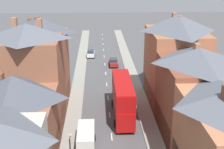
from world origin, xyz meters
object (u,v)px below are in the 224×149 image
at_px(double_decker_bus_lead, 123,98).
at_px(car_parked_right_a, 91,53).
at_px(car_near_silver, 114,62).
at_px(delivery_van, 86,138).

relative_size(double_decker_bus_lead, car_parked_right_a, 2.83).
xyz_separation_m(double_decker_bus_lead, car_parked_right_a, (-4.89, 30.28, -2.01)).
relative_size(car_near_silver, car_parked_right_a, 1.05).
height_order(double_decker_bus_lead, car_near_silver, double_decker_bus_lead).
height_order(car_near_silver, car_parked_right_a, car_near_silver).
relative_size(double_decker_bus_lead, delivery_van, 2.08).
bearing_deg(car_near_silver, double_decker_bus_lead, -90.02).
relative_size(car_parked_right_a, delivery_van, 0.73).
distance_m(double_decker_bus_lead, car_parked_right_a, 30.74).
bearing_deg(car_near_silver, car_parked_right_a, 124.39).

